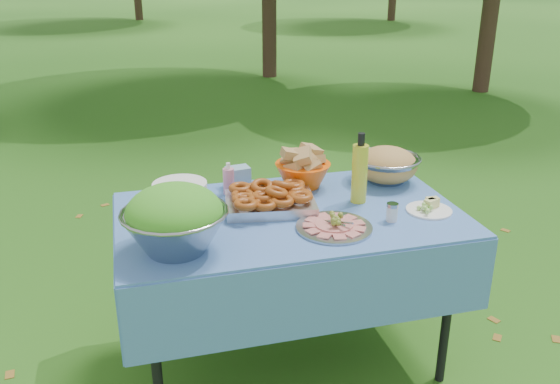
% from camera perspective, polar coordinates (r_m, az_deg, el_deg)
% --- Properties ---
extents(ground, '(80.00, 80.00, 0.00)m').
position_cam_1_polar(ground, '(2.94, 0.85, -15.70)').
color(ground, black).
rests_on(ground, ground).
extents(picnic_table, '(1.46, 0.86, 0.76)m').
position_cam_1_polar(picnic_table, '(2.72, 0.89, -9.35)').
color(picnic_table, '#84C3FF').
rests_on(picnic_table, ground).
extents(salad_bowl, '(0.43, 0.43, 0.26)m').
position_cam_1_polar(salad_bowl, '(2.21, -10.10, -2.57)').
color(salad_bowl, '#919499').
rests_on(salad_bowl, picnic_table).
extents(pasta_bowl_white, '(0.24, 0.24, 0.13)m').
position_cam_1_polar(pasta_bowl_white, '(2.51, -9.86, -1.18)').
color(pasta_bowl_white, white).
rests_on(pasta_bowl_white, picnic_table).
extents(plate_stack, '(0.27, 0.27, 0.07)m').
position_cam_1_polar(plate_stack, '(2.73, -9.61, 0.18)').
color(plate_stack, white).
rests_on(plate_stack, picnic_table).
extents(wipes_box, '(0.12, 0.09, 0.10)m').
position_cam_1_polar(wipes_box, '(2.82, -4.06, 1.46)').
color(wipes_box, '#82B1CC').
rests_on(wipes_box, picnic_table).
extents(sanitizer_bottle, '(0.06, 0.06, 0.15)m').
position_cam_1_polar(sanitizer_bottle, '(2.73, -4.97, 1.32)').
color(sanitizer_bottle, pink).
rests_on(sanitizer_bottle, picnic_table).
extents(bread_bowl, '(0.31, 0.31, 0.18)m').
position_cam_1_polar(bread_bowl, '(2.81, 2.21, 2.26)').
color(bread_bowl, '#FA580A').
rests_on(bread_bowl, picnic_table).
extents(pasta_bowl_steel, '(0.36, 0.36, 0.17)m').
position_cam_1_polar(pasta_bowl_steel, '(2.92, 10.24, 2.65)').
color(pasta_bowl_steel, '#919499').
rests_on(pasta_bowl_steel, picnic_table).
extents(fried_tray, '(0.42, 0.32, 0.09)m').
position_cam_1_polar(fried_tray, '(2.57, -0.96, -0.68)').
color(fried_tray, silver).
rests_on(fried_tray, picnic_table).
extents(charcuterie_platter, '(0.38, 0.38, 0.07)m').
position_cam_1_polar(charcuterie_platter, '(2.40, 5.25, -2.76)').
color(charcuterie_platter, '#9D9EA4').
rests_on(charcuterie_platter, picnic_table).
extents(oil_bottle, '(0.08, 0.08, 0.32)m').
position_cam_1_polar(oil_bottle, '(2.63, 7.69, 2.30)').
color(oil_bottle, gold).
rests_on(oil_bottle, picnic_table).
extents(cheese_plate, '(0.22, 0.22, 0.05)m').
position_cam_1_polar(cheese_plate, '(2.63, 14.18, -1.27)').
color(cheese_plate, white).
rests_on(cheese_plate, picnic_table).
extents(shaker, '(0.06, 0.06, 0.08)m').
position_cam_1_polar(shaker, '(2.50, 10.73, -1.92)').
color(shaker, silver).
rests_on(shaker, picnic_table).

